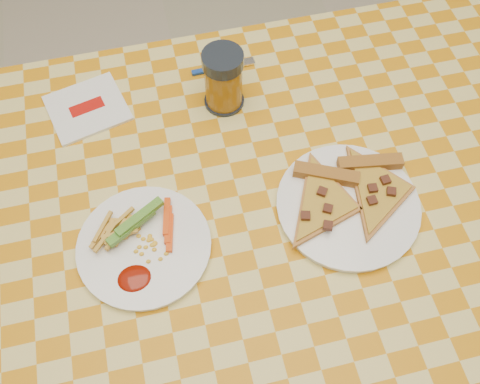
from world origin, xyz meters
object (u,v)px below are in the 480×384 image
table (243,232)px  plate_right (348,206)px  plate_left (144,247)px  drink_glass (223,80)px

table → plate_right: plate_right is taller
table → plate_right: size_ratio=5.29×
table → plate_left: 0.19m
plate_left → plate_right: (0.35, -0.01, 0.00)m
table → plate_left: size_ratio=5.89×
table → plate_right: bearing=-10.1°
table → plate_left: bearing=-171.4°
table → drink_glass: bearing=85.0°
plate_right → drink_glass: bearing=119.2°
table → drink_glass: size_ratio=10.16×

